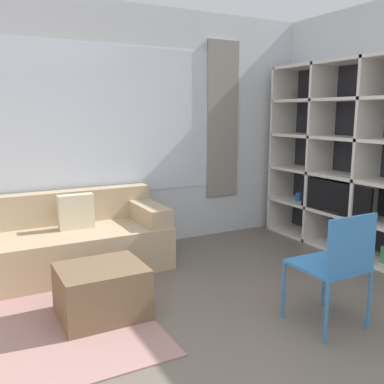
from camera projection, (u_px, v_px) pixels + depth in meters
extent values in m
cube|color=silver|center=(85.00, 131.00, 4.57)|extent=(6.75, 0.07, 2.70)
cube|color=silver|center=(86.00, 121.00, 4.51)|extent=(3.06, 0.01, 1.60)
cube|color=gray|center=(223.00, 120.00, 5.29)|extent=(0.44, 0.03, 1.90)
cube|color=silver|center=(380.00, 131.00, 4.61)|extent=(0.07, 4.06, 2.70)
cube|color=#232328|center=(355.00, 156.00, 4.87)|extent=(0.02, 2.02, 2.11)
cube|color=silver|center=(367.00, 160.00, 4.49)|extent=(0.43, 0.04, 2.11)
cube|color=silver|center=(320.00, 154.00, 5.07)|extent=(0.43, 0.04, 2.11)
cube|color=silver|center=(283.00, 150.00, 5.65)|extent=(0.43, 0.04, 2.11)
cube|color=silver|center=(337.00, 246.00, 4.97)|extent=(0.43, 2.02, 0.04)
cube|color=silver|center=(339.00, 212.00, 4.89)|extent=(0.43, 2.02, 0.04)
cube|color=silver|center=(341.00, 176.00, 4.82)|extent=(0.43, 2.02, 0.04)
cube|color=silver|center=(344.00, 138.00, 4.74)|extent=(0.43, 2.02, 0.04)
cube|color=silver|center=(346.00, 99.00, 4.66)|extent=(0.43, 2.02, 0.04)
cube|color=silver|center=(349.00, 61.00, 4.59)|extent=(0.43, 2.02, 0.04)
cube|color=black|center=(334.00, 198.00, 4.71)|extent=(0.04, 0.99, 0.36)
cube|color=black|center=(335.00, 212.00, 4.75)|extent=(0.10, 0.24, 0.03)
cylinder|color=#2856A8|center=(299.00, 197.00, 5.43)|extent=(0.07, 0.07, 0.10)
cube|color=tan|center=(63.00, 252.00, 4.14)|extent=(2.02, 0.85, 0.42)
cube|color=tan|center=(54.00, 208.00, 4.36)|extent=(2.02, 0.18, 0.33)
cube|color=tan|center=(148.00, 212.00, 4.50)|extent=(0.24, 0.79, 0.18)
cube|color=beige|center=(76.00, 212.00, 4.19)|extent=(0.34, 0.13, 0.34)
cube|color=brown|center=(102.00, 292.00, 3.26)|extent=(0.63, 0.55, 0.40)
cylinder|color=#3375B7|center=(324.00, 280.00, 3.43)|extent=(0.02, 0.02, 0.44)
cylinder|color=#3375B7|center=(283.00, 290.00, 3.24)|extent=(0.02, 0.02, 0.44)
cylinder|color=#3375B7|center=(369.00, 301.00, 3.05)|extent=(0.02, 0.02, 0.44)
cylinder|color=#3375B7|center=(326.00, 314.00, 2.86)|extent=(0.02, 0.02, 0.44)
cube|color=#3375B7|center=(327.00, 265.00, 3.10)|extent=(0.44, 0.46, 0.02)
cube|color=#3375B7|center=(352.00, 245.00, 2.88)|extent=(0.44, 0.02, 0.40)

